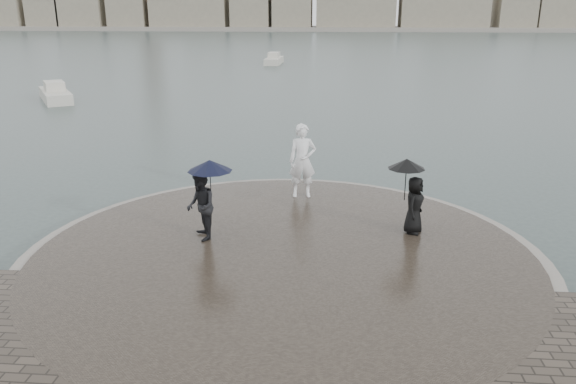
{
  "coord_description": "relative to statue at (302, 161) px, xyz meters",
  "views": [
    {
      "loc": [
        1.17,
        -8.78,
        5.89
      ],
      "look_at": [
        0.0,
        4.8,
        1.45
      ],
      "focal_mm": 35.0,
      "sensor_mm": 36.0,
      "label": 1
    }
  ],
  "objects": [
    {
      "name": "boats",
      "position": [
        -12.1,
        34.25,
        -1.12
      ],
      "size": [
        14.8,
        33.84,
        1.5
      ],
      "color": "beige",
      "rests_on": "ground"
    },
    {
      "name": "quay_tip",
      "position": [
        -0.19,
        -4.27,
        -1.31
      ],
      "size": [
        11.9,
        11.9,
        0.36
      ],
      "primitive_type": "cylinder",
      "color": "#2D261E",
      "rests_on": "ground"
    },
    {
      "name": "far_skyline",
      "position": [
        -6.48,
        152.93,
        4.12
      ],
      "size": [
        260.0,
        20.0,
        37.0
      ],
      "color": "gray",
      "rests_on": "ground"
    },
    {
      "name": "visitor_right",
      "position": [
        2.97,
        -2.72,
        -0.05
      ],
      "size": [
        1.09,
        1.01,
        1.95
      ],
      "color": "black",
      "rests_on": "quay_tip"
    },
    {
      "name": "kerb_ring",
      "position": [
        -0.19,
        -4.27,
        -1.33
      ],
      "size": [
        12.5,
        12.5,
        0.32
      ],
      "primitive_type": "cylinder",
      "color": "gray",
      "rests_on": "ground"
    },
    {
      "name": "visitor_left",
      "position": [
        -2.25,
        -3.6,
        0.01
      ],
      "size": [
        1.27,
        1.17,
        2.04
      ],
      "color": "black",
      "rests_on": "quay_tip"
    },
    {
      "name": "statue",
      "position": [
        0.0,
        0.0,
        0.0
      ],
      "size": [
        0.88,
        0.64,
        2.27
      ],
      "primitive_type": "imported",
      "rotation": [
        0.0,
        0.0,
        0.12
      ],
      "color": "white",
      "rests_on": "quay_tip"
    },
    {
      "name": "ground",
      "position": [
        -0.19,
        -7.77,
        -1.49
      ],
      "size": [
        400.0,
        400.0,
        0.0
      ],
      "primitive_type": "plane",
      "color": "#2B3835",
      "rests_on": "ground"
    }
  ]
}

